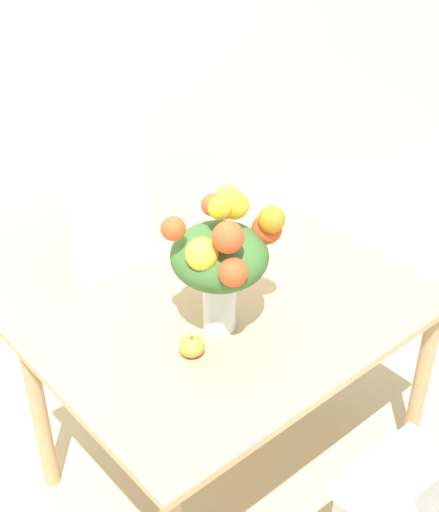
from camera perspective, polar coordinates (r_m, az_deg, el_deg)
name	(u,v)px	position (r m, az deg, el deg)	size (l,w,h in m)	color
ground_plane	(235,462)	(2.98, 1.24, -16.12)	(12.00, 12.00, 0.00)	tan
wall_back	(32,53)	(3.11, -14.78, 15.44)	(8.00, 0.06, 2.70)	silver
dining_table	(237,336)	(2.51, 1.43, -6.40)	(1.32, 0.91, 0.76)	tan
flower_vase	(222,256)	(2.21, 0.20, 0.04)	(0.38, 0.35, 0.50)	silver
pumpkin	(192,346)	(2.26, -2.24, -7.22)	(0.08, 0.08, 0.08)	gold
dining_chair_near_window	(129,261)	(3.14, -7.29, -0.37)	(0.44, 0.44, 1.03)	white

